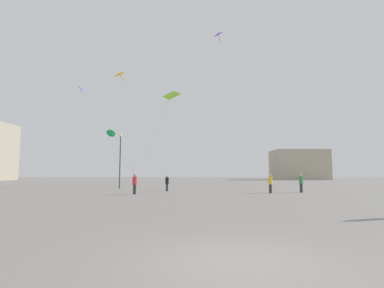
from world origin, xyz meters
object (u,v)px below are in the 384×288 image
at_px(person_in_red, 135,183).
at_px(kite_violet_diamond, 219,37).
at_px(person_in_green, 301,182).
at_px(lamppost_east, 120,153).
at_px(kite_emerald_diamond, 111,133).
at_px(building_centre_hall, 299,165).
at_px(kite_amber_diamond, 120,75).
at_px(person_in_black, 167,182).
at_px(person_in_yellow, 270,183).
at_px(kite_cobalt_delta, 85,93).
at_px(kite_lime_delta, 171,96).

distance_m(person_in_red, kite_violet_diamond, 15.75).
bearing_deg(person_in_green, person_in_red, 179.30).
bearing_deg(lamppost_east, person_in_red, -71.49).
relative_size(kite_emerald_diamond, building_centre_hall, 0.64).
xyz_separation_m(person_in_green, person_in_red, (-15.00, -1.67, 0.01)).
height_order(kite_amber_diamond, lamppost_east, kite_amber_diamond).
bearing_deg(kite_violet_diamond, person_in_red, -168.70).
height_order(person_in_green, building_centre_hall, building_centre_hall).
height_order(person_in_green, lamppost_east, lamppost_east).
xyz_separation_m(kite_violet_diamond, building_centre_hall, (32.34, 60.83, -10.32)).
distance_m(person_in_green, kite_violet_diamond, 15.68).
distance_m(person_in_black, person_in_yellow, 9.95).
xyz_separation_m(person_in_yellow, kite_violet_diamond, (-4.38, 0.62, 13.78)).
bearing_deg(building_centre_hall, person_in_red, -122.59).
xyz_separation_m(person_in_black, kite_cobalt_delta, (-12.24, 12.12, 12.35)).
relative_size(person_in_green, kite_cobalt_delta, 0.13).
bearing_deg(kite_lime_delta, kite_emerald_diamond, 118.54).
distance_m(person_in_black, kite_violet_diamond, 14.97).
bearing_deg(kite_amber_diamond, person_in_green, 18.68).
bearing_deg(kite_cobalt_delta, person_in_yellow, -35.91).
distance_m(person_in_yellow, building_centre_hall, 67.60).
distance_m(person_in_black, kite_emerald_diamond, 13.47).
height_order(kite_lime_delta, building_centre_hall, building_centre_hall).
height_order(person_in_green, kite_amber_diamond, kite_amber_diamond).
xyz_separation_m(kite_lime_delta, kite_emerald_diamond, (-8.12, 14.92, -1.08)).
height_order(kite_emerald_diamond, kite_cobalt_delta, kite_cobalt_delta).
bearing_deg(person_in_yellow, kite_emerald_diamond, -144.30).
distance_m(person_in_black, person_in_red, 5.07).
bearing_deg(kite_lime_delta, lamppost_east, 120.18).
height_order(person_in_red, person_in_yellow, person_in_red).
distance_m(building_centre_hall, lamppost_east, 68.41).
height_order(person_in_yellow, kite_emerald_diamond, kite_emerald_diamond).
height_order(kite_amber_diamond, building_centre_hall, kite_amber_diamond).
height_order(person_in_black, lamppost_east, lamppost_east).
bearing_deg(kite_emerald_diamond, kite_violet_diamond, -43.74).
bearing_deg(kite_emerald_diamond, building_centre_hall, 47.33).
distance_m(kite_lime_delta, kite_cobalt_delta, 22.48).
bearing_deg(kite_amber_diamond, kite_lime_delta, 31.58).
bearing_deg(kite_amber_diamond, building_centre_hall, 58.41).
relative_size(kite_violet_diamond, kite_cobalt_delta, 1.04).
bearing_deg(kite_violet_diamond, kite_amber_diamond, -147.98).
distance_m(person_in_green, building_centre_hall, 65.64).
height_order(person_in_red, kite_emerald_diamond, kite_emerald_diamond).
bearing_deg(kite_violet_diamond, kite_cobalt_delta, 138.90).
height_order(kite_violet_diamond, lamppost_east, kite_violet_diamond).
xyz_separation_m(kite_violet_diamond, lamppost_east, (-10.52, 7.51, -10.61)).
bearing_deg(kite_violet_diamond, lamppost_east, 144.48).
height_order(person_in_green, kite_lime_delta, kite_lime_delta).
bearing_deg(lamppost_east, kite_amber_diamond, -79.79).
distance_m(person_in_red, building_centre_hall, 74.05).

